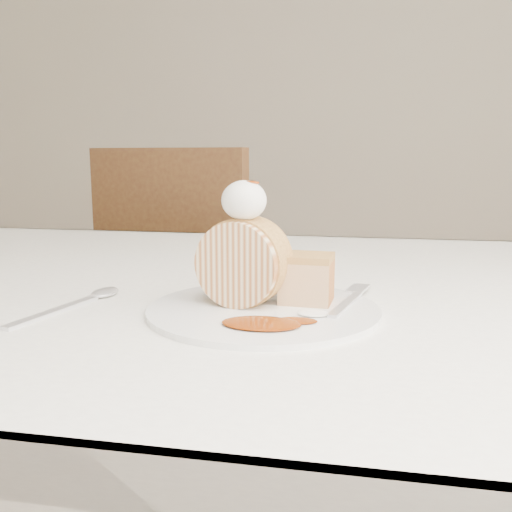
# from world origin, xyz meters

# --- Properties ---
(table) EXTENTS (1.40, 0.90, 0.75)m
(table) POSITION_xyz_m (0.00, 0.20, 0.66)
(table) COLOR white
(table) RESTS_ON ground
(chair_far) EXTENTS (0.52, 0.52, 0.93)m
(chair_far) POSITION_xyz_m (-0.34, 0.97, 0.53)
(chair_far) COLOR brown
(chair_far) RESTS_ON ground
(plate) EXTENTS (0.26, 0.26, 0.01)m
(plate) POSITION_xyz_m (0.04, 0.05, 0.75)
(plate) COLOR white
(plate) RESTS_ON table
(roulade_slice) EXTENTS (0.10, 0.07, 0.09)m
(roulade_slice) POSITION_xyz_m (0.02, 0.06, 0.80)
(roulade_slice) COLOR beige
(roulade_slice) RESTS_ON plate
(cake_chunk) EXTENTS (0.06, 0.05, 0.05)m
(cake_chunk) POSITION_xyz_m (0.08, 0.08, 0.78)
(cake_chunk) COLOR tan
(cake_chunk) RESTS_ON plate
(whipped_cream) EXTENTS (0.05, 0.05, 0.04)m
(whipped_cream) POSITION_xyz_m (0.02, 0.06, 0.87)
(whipped_cream) COLOR white
(whipped_cream) RESTS_ON roulade_slice
(caramel_drizzle) EXTENTS (0.02, 0.02, 0.01)m
(caramel_drizzle) POSITION_xyz_m (0.02, 0.06, 0.89)
(caramel_drizzle) COLOR #6B2404
(caramel_drizzle) RESTS_ON whipped_cream
(caramel_pool) EXTENTS (0.08, 0.05, 0.00)m
(caramel_pool) POSITION_xyz_m (0.05, -0.01, 0.76)
(caramel_pool) COLOR #6B2404
(caramel_pool) RESTS_ON plate
(fork) EXTENTS (0.05, 0.15, 0.00)m
(fork) POSITION_xyz_m (0.13, 0.07, 0.76)
(fork) COLOR silver
(fork) RESTS_ON plate
(spoon) EXTENTS (0.06, 0.17, 0.00)m
(spoon) POSITION_xyz_m (-0.18, 0.00, 0.75)
(spoon) COLOR silver
(spoon) RESTS_ON table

